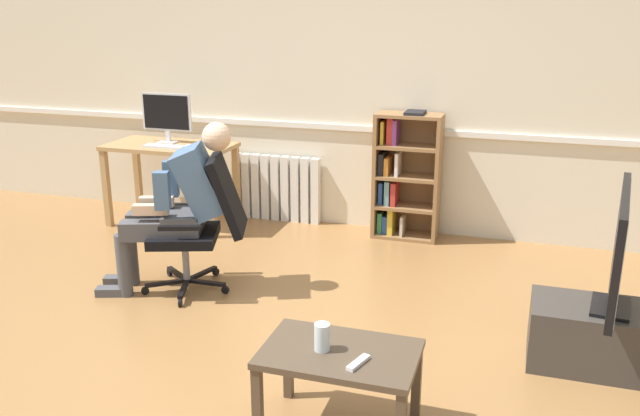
# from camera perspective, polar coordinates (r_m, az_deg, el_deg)

# --- Properties ---
(ground_plane) EXTENTS (18.00, 18.00, 0.00)m
(ground_plane) POSITION_cam_1_polar(r_m,az_deg,el_deg) (3.96, -5.94, -13.04)
(ground_plane) COLOR olive
(back_wall) EXTENTS (12.00, 0.13, 2.70)m
(back_wall) POSITION_cam_1_polar(r_m,az_deg,el_deg) (5.98, 3.90, 10.96)
(back_wall) COLOR beige
(back_wall) RESTS_ON ground_plane
(computer_desk) EXTENTS (1.15, 0.60, 0.76)m
(computer_desk) POSITION_cam_1_polar(r_m,az_deg,el_deg) (6.27, -12.72, 4.29)
(computer_desk) COLOR tan
(computer_desk) RESTS_ON ground_plane
(imac_monitor) EXTENTS (0.49, 0.14, 0.45)m
(imac_monitor) POSITION_cam_1_polar(r_m,az_deg,el_deg) (6.30, -13.05, 7.85)
(imac_monitor) COLOR silver
(imac_monitor) RESTS_ON computer_desk
(keyboard) EXTENTS (0.38, 0.12, 0.02)m
(keyboard) POSITION_cam_1_polar(r_m,az_deg,el_deg) (6.12, -13.22, 5.17)
(keyboard) COLOR silver
(keyboard) RESTS_ON computer_desk
(computer_mouse) EXTENTS (0.06, 0.10, 0.03)m
(computer_mouse) POSITION_cam_1_polar(r_m,az_deg,el_deg) (6.02, -11.26, 5.17)
(computer_mouse) COLOR white
(computer_mouse) RESTS_ON computer_desk
(bookshelf) EXTENTS (0.57, 0.29, 1.12)m
(bookshelf) POSITION_cam_1_polar(r_m,az_deg,el_deg) (5.84, 7.12, 2.68)
(bookshelf) COLOR olive
(bookshelf) RESTS_ON ground_plane
(radiator) EXTENTS (0.87, 0.08, 0.63)m
(radiator) POSITION_cam_1_polar(r_m,az_deg,el_deg) (6.32, -3.82, 1.73)
(radiator) COLOR white
(radiator) RESTS_ON ground_plane
(office_chair) EXTENTS (0.78, 0.66, 0.99)m
(office_chair) POSITION_cam_1_polar(r_m,az_deg,el_deg) (4.75, -9.96, -1.00)
(office_chair) COLOR black
(office_chair) RESTS_ON ground_plane
(person_seated) EXTENTS (1.00, 0.61, 1.22)m
(person_seated) POSITION_cam_1_polar(r_m,az_deg,el_deg) (4.75, -12.11, 0.42)
(person_seated) COLOR #4C4C51
(person_seated) RESTS_ON ground_plane
(tv_stand) EXTENTS (0.83, 0.43, 0.36)m
(tv_stand) POSITION_cam_1_polar(r_m,az_deg,el_deg) (4.15, 23.34, -10.18)
(tv_stand) COLOR #3D3833
(tv_stand) RESTS_ON ground_plane
(tv_screen) EXTENTS (0.24, 1.00, 0.67)m
(tv_screen) POSITION_cam_1_polar(r_m,az_deg,el_deg) (3.94, 24.27, -3.26)
(tv_screen) COLOR black
(tv_screen) RESTS_ON tv_stand
(coffee_table) EXTENTS (0.73, 0.47, 0.44)m
(coffee_table) POSITION_cam_1_polar(r_m,az_deg,el_deg) (3.20, 1.70, -13.16)
(coffee_table) COLOR #4C3D2D
(coffee_table) RESTS_ON ground_plane
(drinking_glass) EXTENTS (0.07, 0.07, 0.13)m
(drinking_glass) POSITION_cam_1_polar(r_m,az_deg,el_deg) (3.14, 0.18, -11.02)
(drinking_glass) COLOR silver
(drinking_glass) RESTS_ON coffee_table
(spare_remote) EXTENTS (0.08, 0.15, 0.02)m
(spare_remote) POSITION_cam_1_polar(r_m,az_deg,el_deg) (3.06, 3.31, -13.12)
(spare_remote) COLOR white
(spare_remote) RESTS_ON coffee_table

